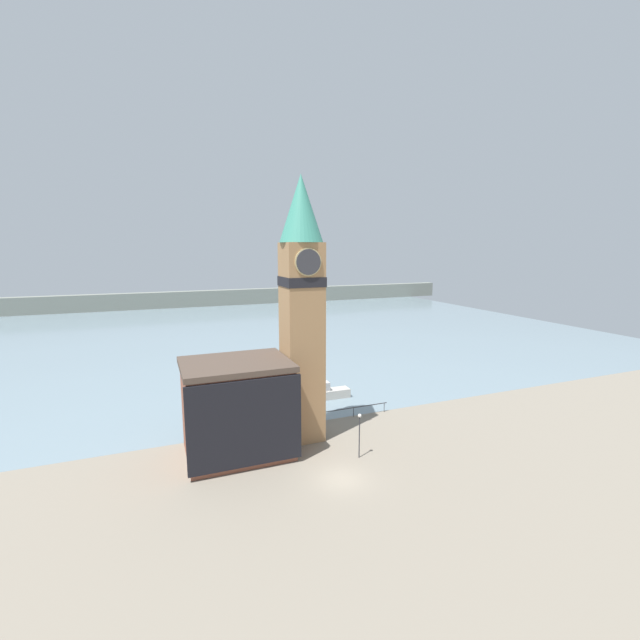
{
  "coord_description": "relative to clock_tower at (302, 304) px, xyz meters",
  "views": [
    {
      "loc": [
        -13.48,
        -29.04,
        18.43
      ],
      "look_at": [
        0.73,
        6.36,
        12.0
      ],
      "focal_mm": 24.0,
      "sensor_mm": 36.0,
      "label": 1
    }
  ],
  "objects": [
    {
      "name": "ground_plane",
      "position": [
        0.27,
        -8.48,
        -13.3
      ],
      "size": [
        160.0,
        160.0,
        0.0
      ],
      "primitive_type": "plane",
      "color": "gray"
    },
    {
      "name": "water",
      "position": [
        0.27,
        63.01,
        -13.3
      ],
      "size": [
        160.0,
        120.0,
        0.0
      ],
      "color": "gray",
      "rests_on": "ground_plane"
    },
    {
      "name": "far_shoreline",
      "position": [
        0.27,
        103.01,
        -10.8
      ],
      "size": [
        180.0,
        3.0,
        5.0
      ],
      "color": "gray",
      "rests_on": "water"
    },
    {
      "name": "pier_railing",
      "position": [
        6.94,
        2.76,
        -12.37
      ],
      "size": [
        8.39,
        0.08,
        1.09
      ],
      "color": "#333338",
      "rests_on": "ground_plane"
    },
    {
      "name": "clock_tower",
      "position": [
        0.0,
        0.0,
        0.0
      ],
      "size": [
        4.02,
        4.02,
        25.01
      ],
      "color": "#9E754C",
      "rests_on": "ground_plane"
    },
    {
      "name": "pier_building",
      "position": [
        -6.53,
        -0.98,
        -8.99
      ],
      "size": [
        9.51,
        7.6,
        8.58
      ],
      "color": "brown",
      "rests_on": "ground_plane"
    },
    {
      "name": "boat_near",
      "position": [
        6.27,
        9.3,
        -12.51
      ],
      "size": [
        5.77,
        1.74,
        2.13
      ],
      "rotation": [
        0.0,
        0.0,
        -0.02
      ],
      "color": "#B7B2A8",
      "rests_on": "water"
    },
    {
      "name": "mooring_bollard_near",
      "position": [
        2.02,
        -0.64,
        -12.91
      ],
      "size": [
        0.32,
        0.32,
        0.73
      ],
      "color": "black",
      "rests_on": "ground_plane"
    },
    {
      "name": "lamp_post",
      "position": [
        3.25,
        -5.84,
        -10.45
      ],
      "size": [
        0.32,
        0.32,
        4.1
      ],
      "color": "#2D2D33",
      "rests_on": "ground_plane"
    }
  ]
}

